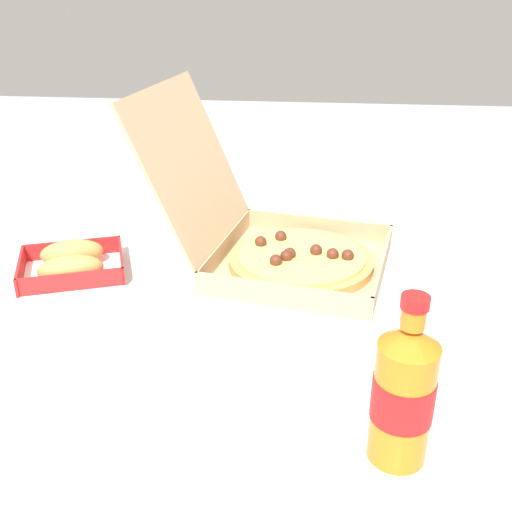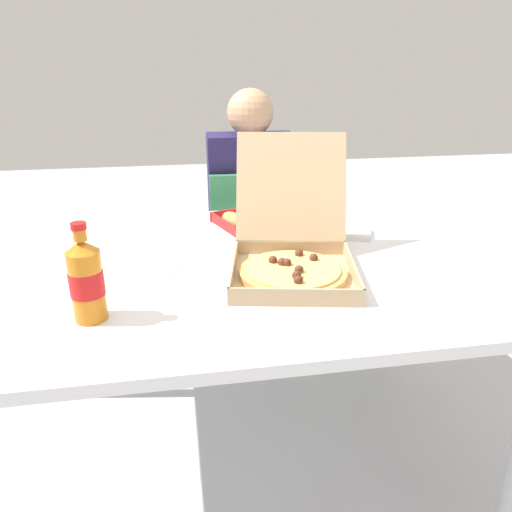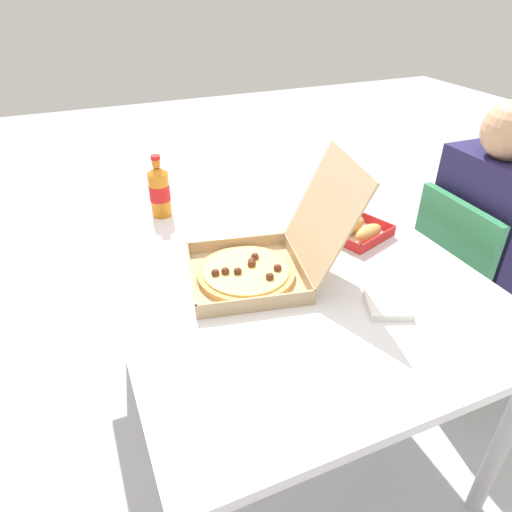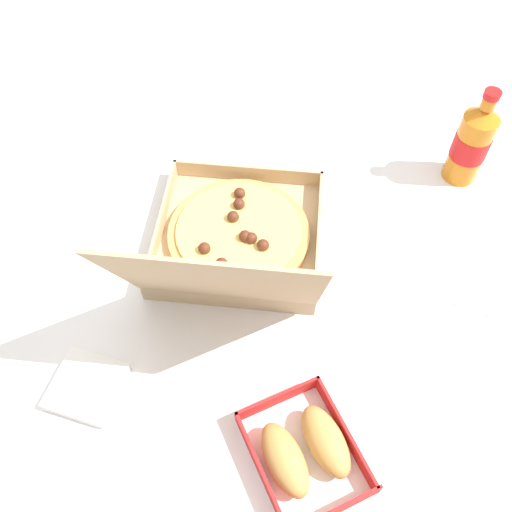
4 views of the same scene
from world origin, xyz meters
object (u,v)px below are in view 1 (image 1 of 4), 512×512
(cola_bottle, at_px, (403,393))
(pizza_box_open, at_px, (281,244))
(paper_menu, at_px, (210,395))
(bread_side_box, at_px, (72,263))
(napkin_pile, at_px, (182,207))

(cola_bottle, bearing_deg, pizza_box_open, 18.94)
(pizza_box_open, distance_m, paper_menu, 0.42)
(pizza_box_open, height_order, bread_side_box, pizza_box_open)
(cola_bottle, relative_size, paper_menu, 1.07)
(paper_menu, bearing_deg, napkin_pile, 43.40)
(pizza_box_open, distance_m, napkin_pile, 0.37)
(cola_bottle, xyz_separation_m, paper_menu, (0.09, 0.25, -0.09))
(pizza_box_open, relative_size, napkin_pile, 4.59)
(cola_bottle, height_order, napkin_pile, cola_bottle)
(cola_bottle, bearing_deg, bread_side_box, 53.35)
(pizza_box_open, relative_size, cola_bottle, 2.26)
(napkin_pile, bearing_deg, cola_bottle, -151.03)
(bread_side_box, xyz_separation_m, paper_menu, (-0.33, -0.32, -0.02))
(pizza_box_open, xyz_separation_m, cola_bottle, (-0.50, -0.17, 0.05))
(paper_menu, height_order, napkin_pile, napkin_pile)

